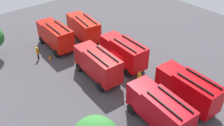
{
  "coord_description": "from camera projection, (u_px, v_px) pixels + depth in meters",
  "views": [
    {
      "loc": [
        -19.68,
        16.59,
        18.88
      ],
      "look_at": [
        0.0,
        0.0,
        1.4
      ],
      "focal_mm": 39.56,
      "sensor_mm": 36.0,
      "label": 1
    }
  ],
  "objects": [
    {
      "name": "fire_truck_0",
      "position": [
        188.0,
        88.0,
        25.88
      ],
      "size": [
        7.34,
        3.12,
        3.88
      ],
      "rotation": [
        0.0,
        0.0,
        -0.06
      ],
      "color": "#B1040A",
      "rests_on": "ground"
    },
    {
      "name": "fire_truck_2",
      "position": [
        83.0,
        27.0,
        37.87
      ],
      "size": [
        7.48,
        3.59,
        3.88
      ],
      "rotation": [
        0.0,
        0.0,
        -0.15
      ],
      "color": "#BA160A",
      "rests_on": "ground"
    },
    {
      "name": "firefighter_1",
      "position": [
        38.0,
        53.0,
        33.9
      ],
      "size": [
        0.47,
        0.46,
        1.81
      ],
      "rotation": [
        0.0,
        0.0,
        0.81
      ],
      "color": "black",
      "rests_on": "ground"
    },
    {
      "name": "traffic_cone_2",
      "position": [
        93.0,
        51.0,
        35.56
      ],
      "size": [
        0.42,
        0.42,
        0.6
      ],
      "primitive_type": "cone",
      "color": "#F2600C",
      "rests_on": "ground"
    },
    {
      "name": "ground_plane",
      "position": [
        112.0,
        72.0,
        31.9
      ],
      "size": [
        56.44,
        56.44,
        0.0
      ],
      "primitive_type": "plane",
      "color": "#423F44"
    },
    {
      "name": "fire_truck_1",
      "position": [
        123.0,
        51.0,
        32.01
      ],
      "size": [
        7.32,
        3.07,
        3.88
      ],
      "rotation": [
        0.0,
        0.0,
        -0.05
      ],
      "color": "#B9080D",
      "rests_on": "ground"
    },
    {
      "name": "fire_truck_4",
      "position": [
        98.0,
        63.0,
        29.72
      ],
      "size": [
        7.34,
        3.13,
        3.88
      ],
      "rotation": [
        0.0,
        0.0,
        -0.06
      ],
      "color": "#B01314",
      "rests_on": "ground"
    },
    {
      "name": "firefighter_0",
      "position": [
        139.0,
        77.0,
        29.4
      ],
      "size": [
        0.48,
        0.39,
        1.71
      ],
      "rotation": [
        0.0,
        0.0,
        1.99
      ],
      "color": "black",
      "rests_on": "ground"
    },
    {
      "name": "traffic_cone_0",
      "position": [
        50.0,
        57.0,
        34.31
      ],
      "size": [
        0.44,
        0.44,
        0.63
      ],
      "primitive_type": "cone",
      "color": "#F2600C",
      "rests_on": "ground"
    },
    {
      "name": "fire_truck_5",
      "position": [
        55.0,
        35.0,
        35.78
      ],
      "size": [
        7.29,
        2.99,
        3.88
      ],
      "rotation": [
        0.0,
        0.0,
        -0.04
      ],
      "color": "#B91108",
      "rests_on": "ground"
    },
    {
      "name": "fire_truck_3",
      "position": [
        159.0,
        108.0,
        23.43
      ],
      "size": [
        7.4,
        3.32,
        3.88
      ],
      "rotation": [
        0.0,
        0.0,
        -0.1
      ],
      "color": "#B40814",
      "rests_on": "ground"
    },
    {
      "name": "traffic_cone_1",
      "position": [
        99.0,
        33.0,
        40.16
      ],
      "size": [
        0.48,
        0.48,
        0.68
      ],
      "primitive_type": "cone",
      "color": "#F2600C",
      "rests_on": "ground"
    }
  ]
}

